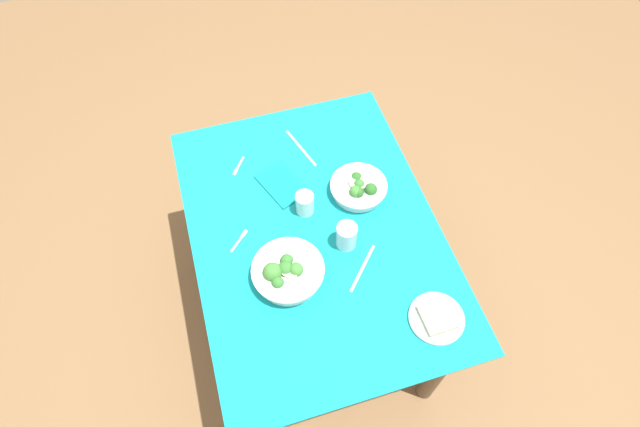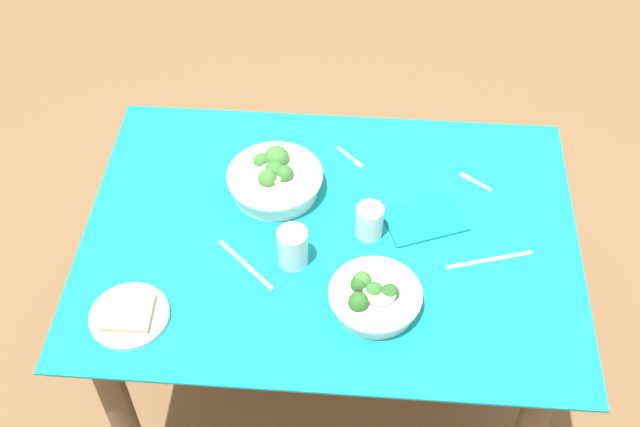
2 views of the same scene
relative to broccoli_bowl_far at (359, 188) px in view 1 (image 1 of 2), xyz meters
The scene contains 12 objects.
ground_plane 0.78m from the broccoli_bowl_far, 61.31° to the right, with size 6.00×6.00×0.00m, color brown.
dining_table 0.28m from the broccoli_bowl_far, 61.31° to the right, with size 1.23×0.89×0.71m.
broccoli_bowl_far is the anchor object (origin of this frame).
broccoli_bowl_near 0.44m from the broccoli_bowl_far, 52.78° to the right, with size 0.25×0.25×0.10m.
bread_side_plate 0.56m from the broccoli_bowl_far, ahead, with size 0.18×0.18×0.03m.
water_glass_center 0.23m from the broccoli_bowl_far, 30.45° to the right, with size 0.07×0.07×0.10m, color silver.
water_glass_side 0.22m from the broccoli_bowl_far, 85.32° to the right, with size 0.07×0.07×0.09m, color silver.
fork_by_far_bowl 0.48m from the broccoli_bowl_far, 81.08° to the right, with size 0.08×0.08×0.00m.
fork_by_near_bowl 0.49m from the broccoli_bowl_far, 121.58° to the right, with size 0.08×0.06×0.00m.
table_knife_left 0.32m from the broccoli_bowl_far, 16.69° to the right, with size 0.20×0.01×0.00m, color #B7B7BC.
table_knife_right 0.32m from the broccoli_bowl_far, 151.36° to the right, with size 0.22×0.01×0.00m, color #B7B7BC.
napkin_folded_upper 0.30m from the broccoli_bowl_far, 114.26° to the right, with size 0.20×0.13×0.01m, color #0F777D.
Camera 1 is at (0.92, -0.26, 2.29)m, focal length 28.36 mm.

